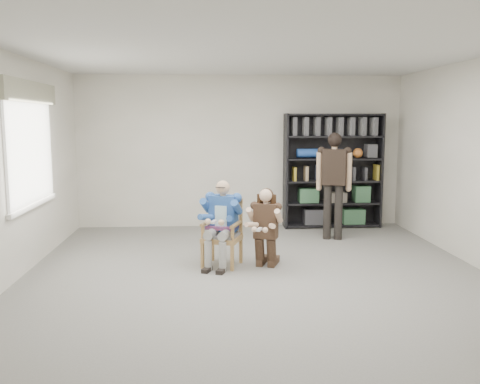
{
  "coord_description": "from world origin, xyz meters",
  "views": [
    {
      "loc": [
        -0.64,
        -5.93,
        1.97
      ],
      "look_at": [
        -0.2,
        0.6,
        1.05
      ],
      "focal_mm": 38.0,
      "sensor_mm": 36.0,
      "label": 1
    }
  ],
  "objects_px": {
    "armchair": "(222,233)",
    "bookshelf": "(333,171)",
    "kneeling_woman": "(265,228)",
    "standing_man": "(334,187)",
    "seated_man": "(222,223)"
  },
  "relations": [
    {
      "from": "seated_man",
      "to": "standing_man",
      "type": "height_order",
      "value": "standing_man"
    },
    {
      "from": "seated_man",
      "to": "bookshelf",
      "type": "relative_size",
      "value": 0.56
    },
    {
      "from": "seated_man",
      "to": "standing_man",
      "type": "xyz_separation_m",
      "value": [
        1.9,
        1.45,
        0.29
      ]
    },
    {
      "from": "kneeling_woman",
      "to": "standing_man",
      "type": "xyz_separation_m",
      "value": [
        1.32,
        1.57,
        0.34
      ]
    },
    {
      "from": "seated_man",
      "to": "bookshelf",
      "type": "bearing_deg",
      "value": 69.59
    },
    {
      "from": "kneeling_woman",
      "to": "standing_man",
      "type": "bearing_deg",
      "value": 70.6
    },
    {
      "from": "armchair",
      "to": "kneeling_woman",
      "type": "xyz_separation_m",
      "value": [
        0.58,
        -0.12,
        0.09
      ]
    },
    {
      "from": "kneeling_woman",
      "to": "bookshelf",
      "type": "relative_size",
      "value": 0.52
    },
    {
      "from": "bookshelf",
      "to": "standing_man",
      "type": "distance_m",
      "value": 1.04
    },
    {
      "from": "bookshelf",
      "to": "seated_man",
      "type": "bearing_deg",
      "value": -130.97
    },
    {
      "from": "kneeling_woman",
      "to": "armchair",
      "type": "bearing_deg",
      "value": -171.12
    },
    {
      "from": "seated_man",
      "to": "kneeling_woman",
      "type": "xyz_separation_m",
      "value": [
        0.58,
        -0.12,
        -0.05
      ]
    },
    {
      "from": "kneeling_woman",
      "to": "standing_man",
      "type": "relative_size",
      "value": 0.61
    },
    {
      "from": "seated_man",
      "to": "bookshelf",
      "type": "xyz_separation_m",
      "value": [
        2.13,
        2.45,
        0.46
      ]
    },
    {
      "from": "armchair",
      "to": "bookshelf",
      "type": "height_order",
      "value": "bookshelf"
    }
  ]
}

